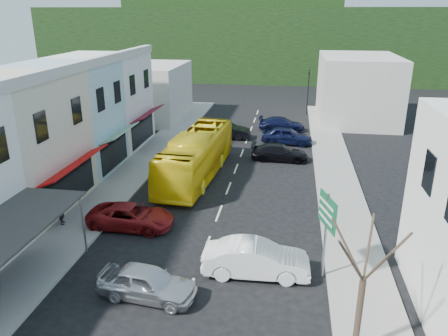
# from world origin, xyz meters

# --- Properties ---
(ground) EXTENTS (120.00, 120.00, 0.00)m
(ground) POSITION_xyz_m (0.00, 0.00, 0.00)
(ground) COLOR black
(ground) RESTS_ON ground
(sidewalk_left) EXTENTS (3.00, 52.00, 0.15)m
(sidewalk_left) POSITION_xyz_m (-7.50, 10.00, 0.07)
(sidewalk_left) COLOR gray
(sidewalk_left) RESTS_ON ground
(sidewalk_right) EXTENTS (3.00, 52.00, 0.15)m
(sidewalk_right) POSITION_xyz_m (7.50, 10.00, 0.07)
(sidewalk_right) COLOR gray
(sidewalk_right) RESTS_ON ground
(shopfront_row) EXTENTS (8.25, 30.00, 8.00)m
(shopfront_row) POSITION_xyz_m (-12.49, 5.00, 4.00)
(shopfront_row) COLOR white
(shopfront_row) RESTS_ON ground
(distant_block_left) EXTENTS (8.00, 10.00, 6.00)m
(distant_block_left) POSITION_xyz_m (-12.00, 27.00, 3.00)
(distant_block_left) COLOR #B7B2A8
(distant_block_left) RESTS_ON ground
(distant_block_right) EXTENTS (8.00, 12.00, 7.00)m
(distant_block_right) POSITION_xyz_m (11.00, 30.00, 3.50)
(distant_block_right) COLOR #B7B2A8
(distant_block_right) RESTS_ON ground
(hillside) EXTENTS (80.00, 26.00, 14.00)m
(hillside) POSITION_xyz_m (-1.45, 65.09, 6.73)
(hillside) COLOR black
(hillside) RESTS_ON ground
(bus) EXTENTS (3.26, 11.74, 3.10)m
(bus) POSITION_xyz_m (-2.63, 9.87, 1.55)
(bus) COLOR yellow
(bus) RESTS_ON ground
(car_silver) EXTENTS (4.59, 2.33, 1.40)m
(car_silver) POSITION_xyz_m (-1.64, -4.55, 0.70)
(car_silver) COLOR silver
(car_silver) RESTS_ON ground
(car_white) EXTENTS (4.47, 1.97, 1.40)m
(car_white) POSITION_xyz_m (2.77, -2.12, 0.70)
(car_white) COLOR white
(car_white) RESTS_ON ground
(car_red) EXTENTS (4.64, 2.00, 1.40)m
(car_red) POSITION_xyz_m (-4.57, 1.47, 0.70)
(car_red) COLOR maroon
(car_red) RESTS_ON ground
(car_black_near) EXTENTS (4.54, 1.93, 1.40)m
(car_black_near) POSITION_xyz_m (3.26, 14.53, 0.70)
(car_black_near) COLOR black
(car_black_near) RESTS_ON ground
(car_navy_mid) EXTENTS (4.55, 2.22, 1.40)m
(car_navy_mid) POSITION_xyz_m (3.73, 19.28, 0.70)
(car_navy_mid) COLOR black
(car_navy_mid) RESTS_ON ground
(car_black_far) EXTENTS (4.44, 1.90, 1.40)m
(car_black_far) POSITION_xyz_m (-2.09, 20.31, 0.70)
(car_black_far) COLOR black
(car_black_far) RESTS_ON ground
(car_navy_far) EXTENTS (4.55, 1.96, 1.40)m
(car_navy_far) POSITION_xyz_m (3.13, 24.03, 0.70)
(car_navy_far) COLOR black
(car_navy_far) RESTS_ON ground
(pedestrian_left) EXTENTS (0.61, 0.71, 1.70)m
(pedestrian_left) POSITION_xyz_m (-8.50, 1.00, 1.00)
(pedestrian_left) COLOR black
(pedestrian_left) RESTS_ON sidewalk_left
(direction_sign) EXTENTS (1.30, 2.00, 4.18)m
(direction_sign) POSITION_xyz_m (5.80, -1.91, 2.09)
(direction_sign) COLOR #115832
(direction_sign) RESTS_ON ground
(street_tree) EXTENTS (2.74, 2.74, 6.19)m
(street_tree) POSITION_xyz_m (6.68, -6.59, 3.09)
(street_tree) COLOR #35271E
(street_tree) RESTS_ON ground
(traffic_signal) EXTENTS (1.17, 1.37, 5.22)m
(traffic_signal) POSITION_xyz_m (5.80, 31.86, 2.61)
(traffic_signal) COLOR black
(traffic_signal) RESTS_ON ground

